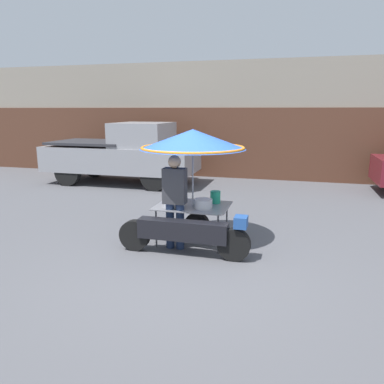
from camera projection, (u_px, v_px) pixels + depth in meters
ground_plane at (189, 266)px, 5.71m from camera, size 36.00×36.00×0.00m
shopfront_building at (255, 120)px, 13.47m from camera, size 28.00×2.06×3.94m
vendor_motorcycle_cart at (192, 156)px, 6.34m from camera, size 2.22×1.82×2.02m
vendor_person at (175, 197)px, 6.28m from camera, size 0.38×0.22×1.61m
pickup_truck at (125, 154)px, 11.93m from camera, size 4.82×1.92×1.94m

